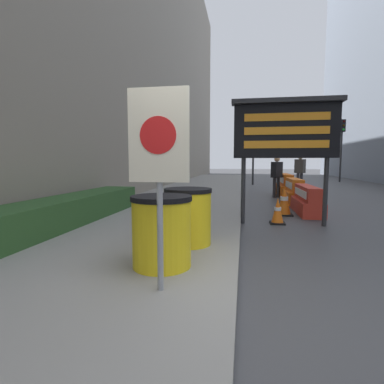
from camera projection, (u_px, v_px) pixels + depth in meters
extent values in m
plane|color=#3F3F42|center=(237.00, 311.00, 2.88)|extent=(120.00, 120.00, 0.00)
cube|color=gray|center=(41.00, 289.00, 3.22)|extent=(4.17, 56.00, 0.15)
cube|color=#284C23|center=(63.00, 212.00, 6.10)|extent=(0.90, 5.84, 0.56)
cylinder|color=yellow|center=(162.00, 234.00, 3.67)|extent=(0.72, 0.72, 0.82)
cylinder|color=black|center=(161.00, 198.00, 3.62)|extent=(0.75, 0.75, 0.06)
cylinder|color=yellow|center=(188.00, 218.00, 4.68)|extent=(0.72, 0.72, 0.82)
cylinder|color=black|center=(188.00, 190.00, 4.63)|extent=(0.75, 0.75, 0.06)
cylinder|color=gray|center=(160.00, 215.00, 2.95)|extent=(0.06, 0.06, 1.54)
cube|color=beige|center=(159.00, 135.00, 2.85)|extent=(0.60, 0.04, 0.89)
cylinder|color=red|center=(158.00, 135.00, 2.83)|extent=(0.36, 0.01, 0.36)
cylinder|color=#28282B|center=(243.00, 191.00, 6.95)|extent=(0.10, 0.10, 1.52)
cylinder|color=#28282B|center=(325.00, 192.00, 6.64)|extent=(0.10, 0.10, 1.52)
cube|color=black|center=(285.00, 131.00, 6.66)|extent=(2.26, 0.24, 1.19)
cube|color=#28282B|center=(287.00, 101.00, 6.53)|extent=(2.38, 0.34, 0.10)
cube|color=orange|center=(286.00, 117.00, 6.50)|extent=(1.81, 0.02, 0.17)
cube|color=orange|center=(286.00, 131.00, 6.53)|extent=(1.81, 0.02, 0.17)
cube|color=orange|center=(286.00, 144.00, 6.56)|extent=(1.81, 0.02, 0.17)
cube|color=red|center=(307.00, 206.00, 8.39)|extent=(0.58, 2.03, 0.38)
cube|color=red|center=(307.00, 193.00, 8.35)|extent=(0.35, 2.03, 0.38)
cube|color=white|center=(300.00, 193.00, 8.38)|extent=(0.02, 1.62, 0.19)
cube|color=orange|center=(294.00, 197.00, 10.51)|extent=(0.61, 1.75, 0.43)
cube|color=orange|center=(294.00, 185.00, 10.46)|extent=(0.37, 1.75, 0.43)
cube|color=white|center=(289.00, 185.00, 10.50)|extent=(0.02, 1.40, 0.21)
cube|color=orange|center=(285.00, 190.00, 12.75)|extent=(0.60, 2.14, 0.46)
cube|color=orange|center=(285.00, 179.00, 12.71)|extent=(0.36, 2.14, 0.46)
cube|color=white|center=(281.00, 179.00, 12.74)|extent=(0.02, 1.71, 0.23)
cube|color=black|center=(284.00, 214.00, 8.09)|extent=(0.45, 0.45, 0.04)
cone|color=orange|center=(284.00, 200.00, 8.05)|extent=(0.36, 0.36, 0.76)
cylinder|color=white|center=(284.00, 198.00, 8.05)|extent=(0.21, 0.21, 0.11)
cube|color=black|center=(277.00, 223.00, 6.96)|extent=(0.34, 0.34, 0.04)
cone|color=orange|center=(278.00, 210.00, 6.93)|extent=(0.27, 0.27, 0.57)
cylinder|color=white|center=(278.00, 209.00, 6.92)|extent=(0.16, 0.16, 0.08)
cube|color=black|center=(284.00, 195.00, 12.72)|extent=(0.40, 0.40, 0.04)
cone|color=orange|center=(284.00, 187.00, 12.69)|extent=(0.32, 0.32, 0.67)
cylinder|color=white|center=(284.00, 186.00, 12.69)|extent=(0.18, 0.18, 0.09)
cylinder|color=#2D2D30|center=(253.00, 150.00, 18.88)|extent=(0.12, 0.12, 4.39)
cube|color=black|center=(254.00, 121.00, 18.54)|extent=(0.28, 0.28, 0.84)
sphere|color=#360605|center=(254.00, 116.00, 18.37)|extent=(0.15, 0.15, 0.15)
sphere|color=gold|center=(254.00, 121.00, 18.39)|extent=(0.15, 0.15, 0.15)
sphere|color=black|center=(254.00, 125.00, 18.42)|extent=(0.15, 0.15, 0.15)
cylinder|color=#2D2D30|center=(341.00, 151.00, 21.15)|extent=(0.12, 0.12, 4.37)
cube|color=black|center=(343.00, 126.00, 20.82)|extent=(0.28, 0.28, 0.84)
sphere|color=#360605|center=(344.00, 121.00, 20.64)|extent=(0.15, 0.15, 0.15)
sphere|color=#392C06|center=(344.00, 125.00, 20.67)|extent=(0.15, 0.15, 0.15)
sphere|color=green|center=(344.00, 130.00, 20.70)|extent=(0.15, 0.15, 0.15)
cylinder|color=#333338|center=(298.00, 182.00, 15.27)|extent=(0.14, 0.14, 0.88)
cylinder|color=#333338|center=(301.00, 182.00, 15.24)|extent=(0.14, 0.14, 0.88)
cube|color=#47423D|center=(300.00, 166.00, 15.18)|extent=(0.55, 0.52, 0.69)
sphere|color=#9D864F|center=(300.00, 157.00, 15.13)|extent=(0.24, 0.24, 0.24)
cylinder|color=#333338|center=(274.00, 187.00, 12.17)|extent=(0.13, 0.13, 0.80)
cylinder|color=#333338|center=(278.00, 187.00, 12.14)|extent=(0.13, 0.13, 0.80)
cube|color=black|center=(277.00, 170.00, 12.08)|extent=(0.49, 0.50, 0.64)
sphere|color=tan|center=(277.00, 159.00, 12.04)|extent=(0.22, 0.22, 0.22)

